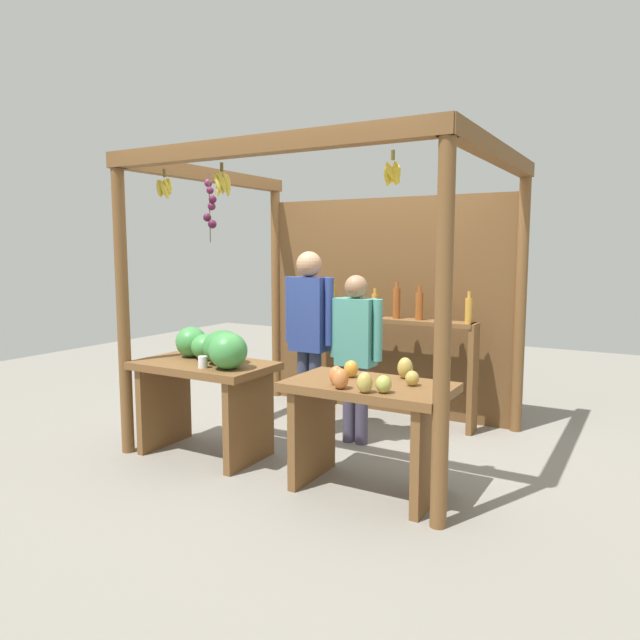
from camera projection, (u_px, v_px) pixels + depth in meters
ground_plane at (332, 440)px, 5.13m from camera, size 12.00×12.00×0.00m
market_stall at (357, 275)px, 5.37m from camera, size 2.76×2.28×2.40m
fruit_counter_left at (209, 371)px, 4.69m from camera, size 1.11×0.64×1.04m
fruit_counter_right at (369, 413)px, 4.00m from camera, size 1.11×0.66×0.91m
bottle_shelf_unit at (385, 338)px, 5.67m from camera, size 1.77×0.22×1.36m
vendor_man at (309, 326)px, 5.16m from camera, size 0.48×0.22×1.64m
vendor_woman at (356, 345)px, 4.98m from camera, size 0.48×0.20×1.44m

